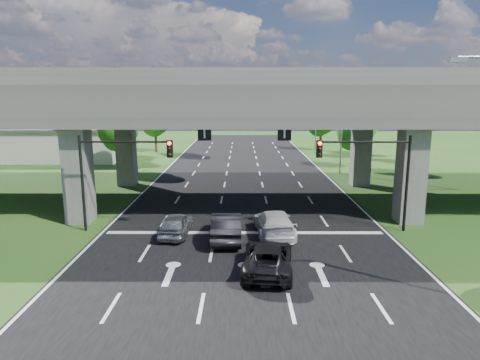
{
  "coord_description": "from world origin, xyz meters",
  "views": [
    {
      "loc": [
        -0.19,
        -21.75,
        8.36
      ],
      "look_at": [
        -0.29,
        6.77,
        2.7
      ],
      "focal_mm": 32.0,
      "sensor_mm": 36.0,
      "label": 1
    }
  ],
  "objects_px": {
    "signal_left": "(116,165)",
    "car_silver": "(176,224)",
    "car_trailing": "(268,258)",
    "streetlight_far": "(338,119)",
    "car_white": "(274,223)",
    "streetlight_beyond": "(313,113)",
    "signal_right": "(373,165)",
    "car_dark": "(226,226)"
  },
  "relations": [
    {
      "from": "streetlight_far",
      "to": "car_trailing",
      "type": "xyz_separation_m",
      "value": [
        -9.02,
        -26.39,
        -5.13
      ]
    },
    {
      "from": "car_trailing",
      "to": "streetlight_far",
      "type": "bearing_deg",
      "value": -103.52
    },
    {
      "from": "streetlight_far",
      "to": "car_silver",
      "type": "bearing_deg",
      "value": -124.09
    },
    {
      "from": "streetlight_beyond",
      "to": "car_trailing",
      "type": "distance_m",
      "value": 43.64
    },
    {
      "from": "car_dark",
      "to": "car_trailing",
      "type": "xyz_separation_m",
      "value": [
        2.14,
        -4.63,
        -0.12
      ]
    },
    {
      "from": "signal_left",
      "to": "car_white",
      "type": "distance_m",
      "value": 10.25
    },
    {
      "from": "streetlight_far",
      "to": "car_dark",
      "type": "height_order",
      "value": "streetlight_far"
    },
    {
      "from": "car_white",
      "to": "streetlight_beyond",
      "type": "bearing_deg",
      "value": -105.88
    },
    {
      "from": "streetlight_far",
      "to": "car_dark",
      "type": "relative_size",
      "value": 2.04
    },
    {
      "from": "streetlight_beyond",
      "to": "car_white",
      "type": "xyz_separation_m",
      "value": [
        -8.3,
        -37.0,
        -5.06
      ]
    },
    {
      "from": "streetlight_far",
      "to": "streetlight_beyond",
      "type": "height_order",
      "value": "same"
    },
    {
      "from": "car_dark",
      "to": "car_trailing",
      "type": "distance_m",
      "value": 5.1
    },
    {
      "from": "car_silver",
      "to": "car_dark",
      "type": "xyz_separation_m",
      "value": [
        3.05,
        -0.76,
        0.12
      ]
    },
    {
      "from": "car_silver",
      "to": "car_dark",
      "type": "bearing_deg",
      "value": 170.0
    },
    {
      "from": "signal_left",
      "to": "car_dark",
      "type": "height_order",
      "value": "signal_left"
    },
    {
      "from": "signal_right",
      "to": "car_dark",
      "type": "height_order",
      "value": "signal_right"
    },
    {
      "from": "car_silver",
      "to": "car_dark",
      "type": "relative_size",
      "value": 0.82
    },
    {
      "from": "streetlight_beyond",
      "to": "car_white",
      "type": "bearing_deg",
      "value": -102.64
    },
    {
      "from": "signal_right",
      "to": "signal_left",
      "type": "relative_size",
      "value": 1.0
    },
    {
      "from": "streetlight_beyond",
      "to": "car_trailing",
      "type": "xyz_separation_m",
      "value": [
        -9.02,
        -42.39,
        -5.13
      ]
    },
    {
      "from": "streetlight_beyond",
      "to": "car_silver",
      "type": "xyz_separation_m",
      "value": [
        -14.21,
        -37.0,
        -5.13
      ]
    },
    {
      "from": "car_white",
      "to": "car_trailing",
      "type": "relative_size",
      "value": 1.06
    },
    {
      "from": "car_silver",
      "to": "car_trailing",
      "type": "distance_m",
      "value": 7.49
    },
    {
      "from": "streetlight_far",
      "to": "car_white",
      "type": "distance_m",
      "value": 23.14
    },
    {
      "from": "signal_left",
      "to": "streetlight_far",
      "type": "height_order",
      "value": "streetlight_far"
    },
    {
      "from": "streetlight_far",
      "to": "car_trailing",
      "type": "height_order",
      "value": "streetlight_far"
    },
    {
      "from": "signal_right",
      "to": "car_silver",
      "type": "height_order",
      "value": "signal_right"
    },
    {
      "from": "car_silver",
      "to": "car_white",
      "type": "relative_size",
      "value": 0.77
    },
    {
      "from": "streetlight_beyond",
      "to": "car_silver",
      "type": "distance_m",
      "value": 39.97
    },
    {
      "from": "signal_right",
      "to": "signal_left",
      "type": "height_order",
      "value": "same"
    },
    {
      "from": "signal_left",
      "to": "car_silver",
      "type": "bearing_deg",
      "value": -14.25
    },
    {
      "from": "car_silver",
      "to": "car_trailing",
      "type": "xyz_separation_m",
      "value": [
        5.19,
        -5.39,
        0.0
      ]
    },
    {
      "from": "signal_left",
      "to": "car_white",
      "type": "height_order",
      "value": "signal_left"
    },
    {
      "from": "streetlight_beyond",
      "to": "car_white",
      "type": "height_order",
      "value": "streetlight_beyond"
    },
    {
      "from": "signal_right",
      "to": "car_trailing",
      "type": "height_order",
      "value": "signal_right"
    },
    {
      "from": "car_silver",
      "to": "car_trailing",
      "type": "bearing_deg",
      "value": 138.0
    },
    {
      "from": "signal_left",
      "to": "car_silver",
      "type": "height_order",
      "value": "signal_left"
    },
    {
      "from": "car_silver",
      "to": "car_white",
      "type": "bearing_deg",
      "value": -175.93
    },
    {
      "from": "signal_left",
      "to": "car_white",
      "type": "xyz_separation_m",
      "value": [
        9.62,
        -0.94,
        -3.4
      ]
    },
    {
      "from": "signal_right",
      "to": "signal_left",
      "type": "distance_m",
      "value": 15.65
    },
    {
      "from": "signal_left",
      "to": "car_silver",
      "type": "xyz_separation_m",
      "value": [
        3.71,
        -0.94,
        -3.47
      ]
    },
    {
      "from": "streetlight_far",
      "to": "car_silver",
      "type": "relative_size",
      "value": 2.48
    }
  ]
}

